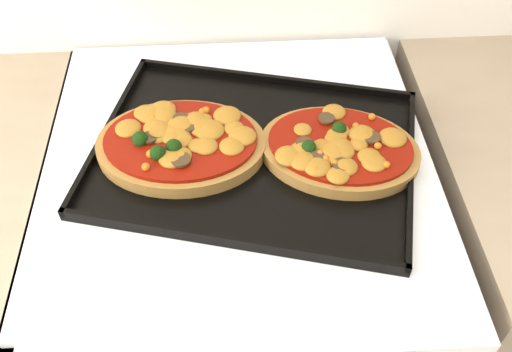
{
  "coord_description": "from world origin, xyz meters",
  "views": [
    {
      "loc": [
        -0.03,
        1.09,
        1.54
      ],
      "look_at": [
        0.0,
        1.65,
        0.92
      ],
      "focal_mm": 40.0,
      "sensor_mm": 36.0,
      "label": 1
    }
  ],
  "objects_px": {
    "baking_tray": "(254,151)",
    "pizza_left": "(181,143)",
    "pizza_right": "(340,148)",
    "stove": "(242,304)"
  },
  "relations": [
    {
      "from": "baking_tray",
      "to": "stove",
      "type": "bearing_deg",
      "value": -173.81
    },
    {
      "from": "stove",
      "to": "pizza_left",
      "type": "height_order",
      "value": "pizza_left"
    },
    {
      "from": "baking_tray",
      "to": "pizza_right",
      "type": "relative_size",
      "value": 1.99
    },
    {
      "from": "baking_tray",
      "to": "pizza_left",
      "type": "height_order",
      "value": "pizza_left"
    },
    {
      "from": "baking_tray",
      "to": "pizza_right",
      "type": "distance_m",
      "value": 0.13
    },
    {
      "from": "pizza_right",
      "to": "baking_tray",
      "type": "bearing_deg",
      "value": 172.4
    },
    {
      "from": "stove",
      "to": "baking_tray",
      "type": "distance_m",
      "value": 0.47
    },
    {
      "from": "pizza_left",
      "to": "pizza_right",
      "type": "xyz_separation_m",
      "value": [
        0.24,
        -0.02,
        -0.0
      ]
    },
    {
      "from": "stove",
      "to": "pizza_left",
      "type": "distance_m",
      "value": 0.49
    },
    {
      "from": "pizza_left",
      "to": "baking_tray",
      "type": "bearing_deg",
      "value": -3.59
    }
  ]
}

